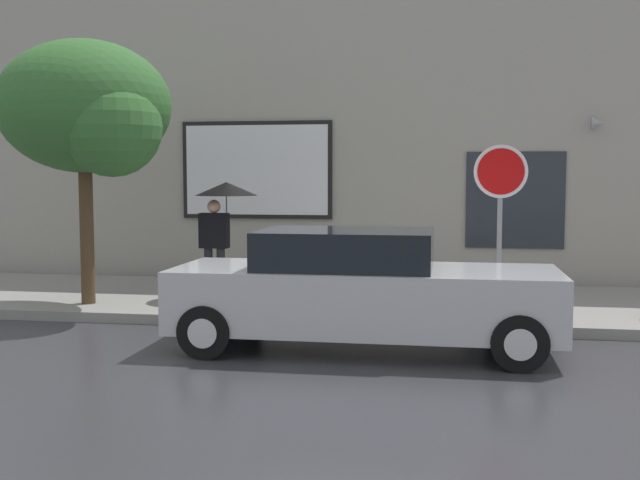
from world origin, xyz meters
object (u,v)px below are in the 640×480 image
at_px(parked_car, 361,291).
at_px(pedestrian_with_umbrella, 223,205).
at_px(street_tree, 89,111).
at_px(stop_sign, 500,195).

distance_m(parked_car, pedestrian_with_umbrella, 3.93).
relative_size(parked_car, pedestrian_with_umbrella, 2.48).
bearing_deg(parked_car, street_tree, 158.19).
height_order(street_tree, stop_sign, street_tree).
xyz_separation_m(parked_car, pedestrian_with_umbrella, (-2.61, 2.79, 0.94)).
distance_m(street_tree, stop_sign, 6.31).
relative_size(parked_car, stop_sign, 1.93).
bearing_deg(street_tree, pedestrian_with_umbrella, 29.86).
bearing_deg(pedestrian_with_umbrella, street_tree, -150.14).
bearing_deg(pedestrian_with_umbrella, stop_sign, -11.68).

